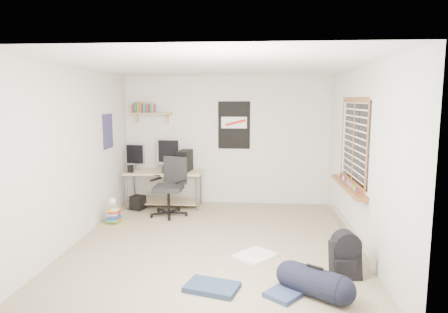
# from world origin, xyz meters

# --- Properties ---
(floor) EXTENTS (4.00, 4.50, 0.01)m
(floor) POSITION_xyz_m (0.00, 0.00, -0.01)
(floor) COLOR gray
(floor) RESTS_ON ground
(ceiling) EXTENTS (4.00, 4.50, 0.01)m
(ceiling) POSITION_xyz_m (0.00, 0.00, 2.50)
(ceiling) COLOR white
(ceiling) RESTS_ON ground
(back_wall) EXTENTS (4.00, 0.01, 2.50)m
(back_wall) POSITION_xyz_m (0.00, 2.25, 1.25)
(back_wall) COLOR silver
(back_wall) RESTS_ON ground
(left_wall) EXTENTS (0.01, 4.50, 2.50)m
(left_wall) POSITION_xyz_m (-2.00, 0.00, 1.25)
(left_wall) COLOR silver
(left_wall) RESTS_ON ground
(right_wall) EXTENTS (0.01, 4.50, 2.50)m
(right_wall) POSITION_xyz_m (2.00, 0.00, 1.25)
(right_wall) COLOR silver
(right_wall) RESTS_ON ground
(desk) EXTENTS (1.55, 0.95, 0.66)m
(desk) POSITION_xyz_m (-1.16, 1.85, 0.36)
(desk) COLOR tan
(desk) RESTS_ON floor
(monitor_left) EXTENTS (0.37, 0.13, 0.40)m
(monitor_left) POSITION_xyz_m (-1.71, 1.84, 0.86)
(monitor_left) COLOR #A6A7AC
(monitor_left) RESTS_ON desk
(monitor_right) EXTENTS (0.45, 0.15, 0.49)m
(monitor_right) POSITION_xyz_m (-1.10, 2.00, 0.90)
(monitor_right) COLOR #AEAEB4
(monitor_right) RESTS_ON desk
(pc_tower) EXTENTS (0.26, 0.44, 0.44)m
(pc_tower) POSITION_xyz_m (-0.76, 1.87, 0.88)
(pc_tower) COLOR black
(pc_tower) RESTS_ON desk
(keyboard) EXTENTS (0.38, 0.26, 0.02)m
(keyboard) POSITION_xyz_m (-1.32, 1.62, 0.67)
(keyboard) COLOR black
(keyboard) RESTS_ON desk
(speaker_left) EXTENTS (0.09, 0.09, 0.18)m
(speaker_left) POSITION_xyz_m (-1.75, 1.65, 0.75)
(speaker_left) COLOR black
(speaker_left) RESTS_ON desk
(speaker_right) EXTENTS (0.11, 0.11, 0.18)m
(speaker_right) POSITION_xyz_m (-1.09, 1.66, 0.75)
(speaker_right) COLOR black
(speaker_right) RESTS_ON desk
(office_chair) EXTENTS (0.89, 0.89, 1.04)m
(office_chair) POSITION_xyz_m (-0.96, 1.27, 0.49)
(office_chair) COLOR black
(office_chair) RESTS_ON floor
(wall_shelf) EXTENTS (0.80, 0.22, 0.24)m
(wall_shelf) POSITION_xyz_m (-1.45, 2.14, 1.78)
(wall_shelf) COLOR tan
(wall_shelf) RESTS_ON back_wall
(poster_back_wall) EXTENTS (0.62, 0.03, 0.92)m
(poster_back_wall) POSITION_xyz_m (0.15, 2.23, 1.55)
(poster_back_wall) COLOR black
(poster_back_wall) RESTS_ON back_wall
(poster_left_wall) EXTENTS (0.02, 0.42, 0.60)m
(poster_left_wall) POSITION_xyz_m (-1.99, 1.20, 1.50)
(poster_left_wall) COLOR navy
(poster_left_wall) RESTS_ON left_wall
(window) EXTENTS (0.10, 1.50, 1.26)m
(window) POSITION_xyz_m (1.95, 0.30, 1.45)
(window) COLOR brown
(window) RESTS_ON right_wall
(baseboard_heater) EXTENTS (0.08, 2.50, 0.18)m
(baseboard_heater) POSITION_xyz_m (1.96, 0.30, 0.09)
(baseboard_heater) COLOR #B7B2A8
(baseboard_heater) RESTS_ON floor
(backpack) EXTENTS (0.36, 0.30, 0.44)m
(backpack) POSITION_xyz_m (1.61, -1.02, 0.20)
(backpack) COLOR black
(backpack) RESTS_ON floor
(duffel_bag) EXTENTS (0.43, 0.43, 0.60)m
(duffel_bag) POSITION_xyz_m (1.19, -1.52, 0.14)
(duffel_bag) COLOR black
(duffel_bag) RESTS_ON floor
(tshirt) EXTENTS (0.63, 0.64, 0.04)m
(tshirt) POSITION_xyz_m (0.57, -0.52, 0.02)
(tshirt) COLOR white
(tshirt) RESTS_ON floor
(jeans_a) EXTENTS (0.64, 0.50, 0.06)m
(jeans_a) POSITION_xyz_m (0.10, -1.46, 0.03)
(jeans_a) COLOR #21334C
(jeans_a) RESTS_ON floor
(jeans_b) EXTENTS (0.50, 0.52, 0.05)m
(jeans_b) POSITION_xyz_m (0.89, -1.52, 0.03)
(jeans_b) COLOR navy
(jeans_b) RESTS_ON floor
(book_stack) EXTENTS (0.48, 0.42, 0.28)m
(book_stack) POSITION_xyz_m (-1.75, 0.72, 0.15)
(book_stack) COLOR brown
(book_stack) RESTS_ON floor
(desk_lamp) EXTENTS (0.20, 0.25, 0.21)m
(desk_lamp) POSITION_xyz_m (-1.73, 0.70, 0.38)
(desk_lamp) COLOR white
(desk_lamp) RESTS_ON book_stack
(subwoofer) EXTENTS (0.29, 0.29, 0.25)m
(subwoofer) POSITION_xyz_m (-1.61, 1.59, 0.14)
(subwoofer) COLOR black
(subwoofer) RESTS_ON floor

